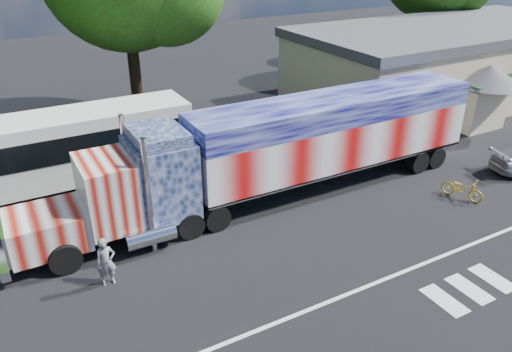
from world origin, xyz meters
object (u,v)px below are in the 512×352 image
woman (106,262)px  bicycle (462,189)px  semi_truck (285,148)px  coach_bus (54,154)px

woman → bicycle: size_ratio=0.95×
semi_truck → bicycle: (6.90, -4.17, -1.89)m
coach_bus → bicycle: coach_bus is taller
coach_bus → semi_truck: bearing=-31.3°
semi_truck → woman: (-8.69, -2.49, -1.49)m
coach_bus → woman: bearing=-88.1°
woman → bicycle: 15.69m
coach_bus → woman: 8.00m
bicycle → woman: bearing=152.2°
bicycle → coach_bus: bearing=127.1°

